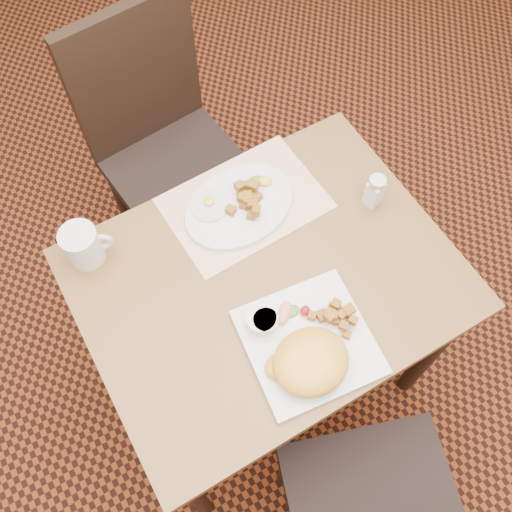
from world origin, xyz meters
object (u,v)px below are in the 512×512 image
object	(u,v)px
chair_far	(163,140)
salt_shaker	(375,191)
plate_square	(308,342)
coffee_mug	(83,245)
plate_oval	(239,206)
table	(267,296)

from	to	relation	value
chair_far	salt_shaker	size ratio (longest dim) A/B	9.70
plate_square	salt_shaker	distance (m)	0.43
plate_square	coffee_mug	xyz separation A→B (m)	(-0.35, 0.47, 0.04)
plate_square	salt_shaker	world-z (taller)	salt_shaker
plate_oval	coffee_mug	xyz separation A→B (m)	(-0.39, 0.07, 0.04)
table	chair_far	xyz separation A→B (m)	(0.02, 0.69, -0.10)
chair_far	plate_oval	distance (m)	0.53
coffee_mug	table	bearing A→B (deg)	-38.05
salt_shaker	coffee_mug	size ratio (longest dim) A/B	0.84
salt_shaker	coffee_mug	xyz separation A→B (m)	(-0.70, 0.22, 0.00)
chair_far	plate_square	xyz separation A→B (m)	(-0.02, -0.88, 0.22)
plate_square	coffee_mug	size ratio (longest dim) A/B	2.35
plate_square	plate_oval	world-z (taller)	plate_oval
salt_shaker	plate_square	bearing A→B (deg)	-145.32
plate_square	coffee_mug	distance (m)	0.59
table	chair_far	size ratio (longest dim) A/B	0.93
table	coffee_mug	distance (m)	0.48
plate_square	salt_shaker	size ratio (longest dim) A/B	2.80
plate_square	salt_shaker	xyz separation A→B (m)	(0.35, 0.24, 0.04)
coffee_mug	plate_square	bearing A→B (deg)	-53.42
plate_oval	coffee_mug	size ratio (longest dim) A/B	2.56
table	coffee_mug	size ratio (longest dim) A/B	7.56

